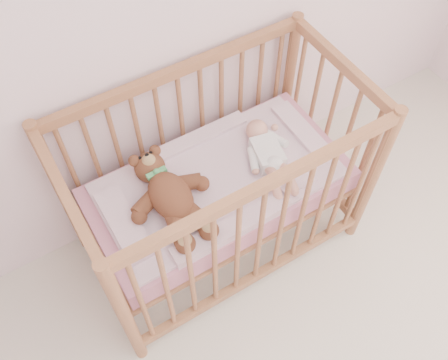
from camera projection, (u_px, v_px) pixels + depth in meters
crib at (219, 187)px, 2.38m from camera, size 1.36×0.76×1.00m
mattress at (219, 189)px, 2.39m from camera, size 1.22×0.62×0.13m
blanket at (218, 180)px, 2.33m from camera, size 1.10×0.58×0.06m
baby at (268, 150)px, 2.34m from camera, size 0.33×0.51×0.11m
teddy_bear at (171, 197)px, 2.18m from camera, size 0.42×0.58×0.16m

